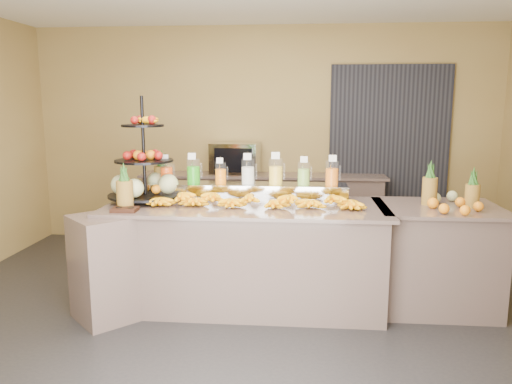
# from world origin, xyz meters

# --- Properties ---
(ground) EXTENTS (6.00, 6.00, 0.00)m
(ground) POSITION_xyz_m (0.00, 0.00, 0.00)
(ground) COLOR black
(ground) RESTS_ON ground
(room_envelope) EXTENTS (6.04, 5.02, 2.82)m
(room_envelope) POSITION_xyz_m (0.19, 0.79, 1.88)
(room_envelope) COLOR olive
(room_envelope) RESTS_ON ground
(buffet_counter) EXTENTS (2.75, 1.25, 0.93)m
(buffet_counter) POSITION_xyz_m (-0.12, 0.26, 0.47)
(buffet_counter) COLOR gray
(buffet_counter) RESTS_ON ground
(right_counter) EXTENTS (1.08, 0.88, 0.93)m
(right_counter) POSITION_xyz_m (1.70, 0.40, 0.47)
(right_counter) COLOR gray
(right_counter) RESTS_ON ground
(back_ledge) EXTENTS (3.10, 0.55, 0.93)m
(back_ledge) POSITION_xyz_m (0.00, 2.25, 0.47)
(back_ledge) COLOR gray
(back_ledge) RESTS_ON ground
(pitcher_tray) EXTENTS (1.85, 0.30, 0.15)m
(pitcher_tray) POSITION_xyz_m (-0.01, 0.58, 1.01)
(pitcher_tray) COLOR gray
(pitcher_tray) RESTS_ON buffet_counter
(juice_pitcher_orange_a) EXTENTS (0.12, 0.12, 0.28)m
(juice_pitcher_orange_a) POSITION_xyz_m (-0.79, 0.58, 1.18)
(juice_pitcher_orange_a) COLOR silver
(juice_pitcher_orange_a) RESTS_ON pitcher_tray
(juice_pitcher_green) EXTENTS (0.12, 0.13, 0.30)m
(juice_pitcher_green) POSITION_xyz_m (-0.53, 0.58, 1.18)
(juice_pitcher_green) COLOR silver
(juice_pitcher_green) RESTS_ON pitcher_tray
(juice_pitcher_orange_b) EXTENTS (0.11, 0.11, 0.26)m
(juice_pitcher_orange_b) POSITION_xyz_m (-0.27, 0.58, 1.17)
(juice_pitcher_orange_b) COLOR silver
(juice_pitcher_orange_b) RESTS_ON pitcher_tray
(juice_pitcher_milk) EXTENTS (0.13, 0.13, 0.30)m
(juice_pitcher_milk) POSITION_xyz_m (-0.01, 0.58, 1.18)
(juice_pitcher_milk) COLOR silver
(juice_pitcher_milk) RESTS_ON pitcher_tray
(juice_pitcher_lemon) EXTENTS (0.13, 0.14, 0.32)m
(juice_pitcher_lemon) POSITION_xyz_m (0.25, 0.58, 1.19)
(juice_pitcher_lemon) COLOR silver
(juice_pitcher_lemon) RESTS_ON pitcher_tray
(juice_pitcher_lime) EXTENTS (0.11, 0.12, 0.28)m
(juice_pitcher_lime) POSITION_xyz_m (0.51, 0.58, 1.17)
(juice_pitcher_lime) COLOR silver
(juice_pitcher_lime) RESTS_ON pitcher_tray
(juice_pitcher_orange_c) EXTENTS (0.12, 0.13, 0.29)m
(juice_pitcher_orange_c) POSITION_xyz_m (0.77, 0.58, 1.18)
(juice_pitcher_orange_c) COLOR silver
(juice_pitcher_orange_c) RESTS_ON pitcher_tray
(banana_heap) EXTENTS (1.93, 0.17, 0.16)m
(banana_heap) POSITION_xyz_m (0.07, 0.25, 1.00)
(banana_heap) COLOR #F3AC0C
(banana_heap) RESTS_ON buffet_counter
(fruit_stand) EXTENTS (0.71, 0.71, 0.96)m
(fruit_stand) POSITION_xyz_m (-0.91, 0.43, 1.17)
(fruit_stand) COLOR black
(fruit_stand) RESTS_ON buffet_counter
(condiment_caddy) EXTENTS (0.21, 0.16, 0.03)m
(condiment_caddy) POSITION_xyz_m (-0.99, -0.04, 0.95)
(condiment_caddy) COLOR black
(condiment_caddy) RESTS_ON buffet_counter
(pineapple_left_a) EXTENTS (0.14, 0.14, 0.40)m
(pineapple_left_a) POSITION_xyz_m (-1.03, 0.08, 1.08)
(pineapple_left_a) COLOR brown
(pineapple_left_a) RESTS_ON buffet_counter
(pineapple_left_b) EXTENTS (0.16, 0.16, 0.45)m
(pineapple_left_b) POSITION_xyz_m (-0.87, 0.70, 1.10)
(pineapple_left_b) COLOR brown
(pineapple_left_b) RESTS_ON buffet_counter
(right_fruit_pile) EXTENTS (0.47, 0.44, 0.25)m
(right_fruit_pile) POSITION_xyz_m (1.78, 0.32, 1.01)
(right_fruit_pile) COLOR brown
(right_fruit_pile) RESTS_ON right_counter
(oven_warmer) EXTENTS (0.63, 0.47, 0.40)m
(oven_warmer) POSITION_xyz_m (-0.34, 2.25, 1.13)
(oven_warmer) COLOR gray
(oven_warmer) RESTS_ON back_ledge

